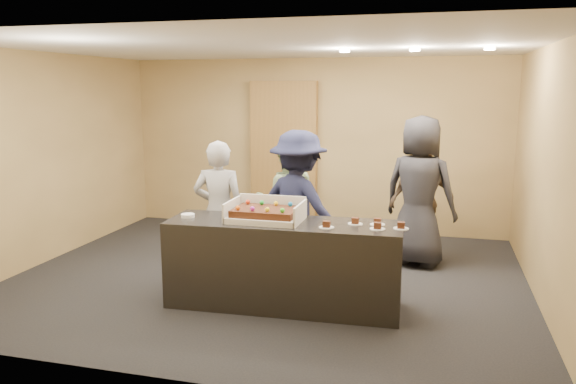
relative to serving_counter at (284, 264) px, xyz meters
The scene contains 17 objects.
room 1.28m from the serving_counter, 117.48° to the left, with size 6.04×6.00×2.70m.
serving_counter is the anchor object (origin of this frame).
storage_cabinet 3.41m from the serving_counter, 105.33° to the left, with size 1.07×0.15×2.35m, color brown.
cake_box 0.54m from the serving_counter, behind, with size 0.75×0.52×0.22m.
sheet_cake 0.58m from the serving_counter, behind, with size 0.65×0.44×0.12m.
plate_stack 1.14m from the serving_counter, behind, with size 0.14×0.14×0.04m, color white.
slice_a 0.68m from the serving_counter, 15.57° to the right, with size 0.15×0.15×0.07m.
slice_b 0.87m from the serving_counter, ahead, with size 0.15×0.15×0.07m.
slice_c 1.07m from the serving_counter, ahead, with size 0.15×0.15×0.07m.
slice_d 1.06m from the serving_counter, ahead, with size 0.15×0.15×0.07m.
slice_e 1.27m from the serving_counter, ahead, with size 0.15×0.15×0.07m.
person_server_grey 1.14m from the serving_counter, 149.24° to the left, with size 0.61×0.40×1.66m, color #A2A2A7.
person_sage_man 1.46m from the serving_counter, 103.91° to the left, with size 0.79×0.62×1.62m, color gray.
person_navy_man 0.90m from the serving_counter, 92.88° to the left, with size 1.15×0.66×1.78m, color #191C39.
person_brown_extra 2.48m from the serving_counter, 57.42° to the left, with size 0.92×0.38×1.57m, color brown.
person_dark_suit 2.28m from the serving_counter, 54.47° to the left, with size 0.94×0.61×1.91m, color #242428.
ceiling_spotlights 2.83m from the serving_counter, 47.72° to the left, with size 1.72×0.12×0.03m.
Camera 1 is at (1.90, -6.17, 2.25)m, focal length 35.00 mm.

